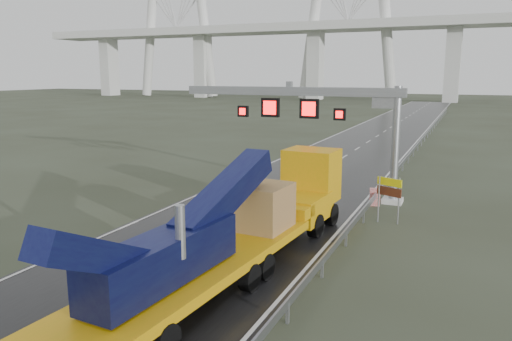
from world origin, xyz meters
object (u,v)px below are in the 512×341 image
at_px(striped_barrier, 375,197).
at_px(heavy_haul_truck, 246,223).
at_px(sign_gantry, 320,110).
at_px(exit_sign_pair, 389,191).

bearing_deg(striped_barrier, heavy_haul_truck, -114.13).
xyz_separation_m(sign_gantry, heavy_haul_truck, (0.72, -13.04, -3.75)).
bearing_deg(sign_gantry, exit_sign_pair, -40.54).
distance_m(heavy_haul_truck, exit_sign_pair, 9.69).
relative_size(sign_gantry, striped_barrier, 13.89).
relative_size(heavy_haul_truck, exit_sign_pair, 8.17).
xyz_separation_m(sign_gantry, exit_sign_pair, (5.19, -4.44, -3.85)).
height_order(exit_sign_pair, striped_barrier, exit_sign_pair).
distance_m(heavy_haul_truck, striped_barrier, 12.45).
xyz_separation_m(exit_sign_pair, striped_barrier, (-1.30, 3.36, -1.22)).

